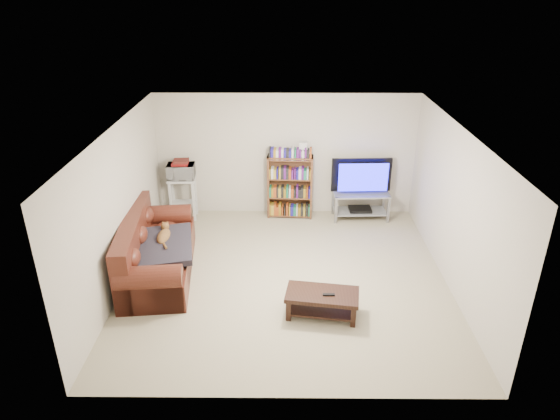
{
  "coord_description": "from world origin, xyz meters",
  "views": [
    {
      "loc": [
        -0.04,
        -6.72,
        4.31
      ],
      "look_at": [
        -0.1,
        0.4,
        1.0
      ],
      "focal_mm": 32.0,
      "sensor_mm": 36.0,
      "label": 1
    }
  ],
  "objects_px": {
    "coffee_table": "(322,300)",
    "bookshelf": "(290,186)",
    "tv_stand": "(361,201)",
    "sofa": "(153,254)"
  },
  "relations": [
    {
      "from": "coffee_table",
      "to": "tv_stand",
      "type": "bearing_deg",
      "value": 81.45
    },
    {
      "from": "bookshelf",
      "to": "coffee_table",
      "type": "bearing_deg",
      "value": -79.31
    },
    {
      "from": "coffee_table",
      "to": "tv_stand",
      "type": "height_order",
      "value": "tv_stand"
    },
    {
      "from": "coffee_table",
      "to": "tv_stand",
      "type": "xyz_separation_m",
      "value": [
        0.96,
        3.14,
        0.11
      ]
    },
    {
      "from": "coffee_table",
      "to": "bookshelf",
      "type": "xyz_separation_m",
      "value": [
        -0.42,
        3.22,
        0.4
      ]
    },
    {
      "from": "sofa",
      "to": "coffee_table",
      "type": "distance_m",
      "value": 2.83
    },
    {
      "from": "coffee_table",
      "to": "bookshelf",
      "type": "distance_m",
      "value": 3.27
    },
    {
      "from": "coffee_table",
      "to": "bookshelf",
      "type": "height_order",
      "value": "bookshelf"
    },
    {
      "from": "sofa",
      "to": "coffee_table",
      "type": "relative_size",
      "value": 2.22
    },
    {
      "from": "tv_stand",
      "to": "bookshelf",
      "type": "xyz_separation_m",
      "value": [
        -1.38,
        0.08,
        0.29
      ]
    }
  ]
}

